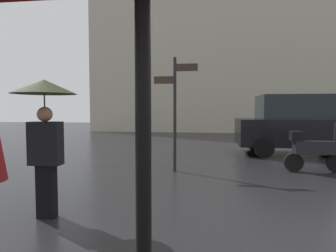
% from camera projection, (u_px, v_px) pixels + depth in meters
% --- Properties ---
extents(pedestrian_with_umbrella, '(0.88, 0.88, 1.96)m').
position_uv_depth(pedestrian_with_umbrella, '(45.00, 113.00, 3.96)').
color(pedestrian_with_umbrella, black).
rests_on(pedestrian_with_umbrella, ground).
extents(parked_scooter, '(1.46, 0.32, 1.23)m').
position_uv_depth(parked_scooter, '(313.00, 150.00, 6.93)').
color(parked_scooter, black).
rests_on(parked_scooter, ground).
extents(parked_car_left, '(4.16, 1.99, 2.03)m').
position_uv_depth(parked_car_left, '(297.00, 125.00, 9.69)').
color(parked_car_left, black).
rests_on(parked_car_left, ground).
extents(street_signpost, '(1.08, 0.08, 2.82)m').
position_uv_depth(street_signpost, '(175.00, 102.00, 6.98)').
color(street_signpost, black).
rests_on(street_signpost, ground).
extents(building_block, '(16.20, 2.59, 16.73)m').
position_uv_depth(building_block, '(207.00, 12.00, 19.70)').
color(building_block, '#B2A893').
rests_on(building_block, ground).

